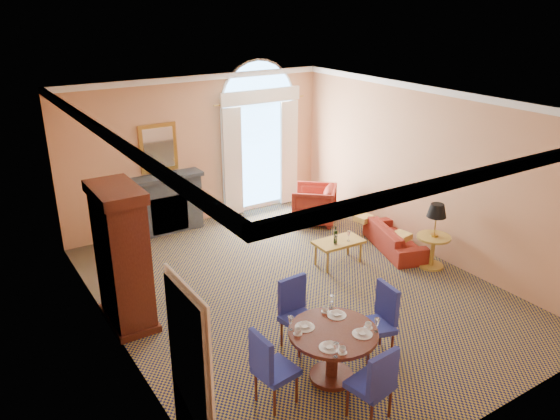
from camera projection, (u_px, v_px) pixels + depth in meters
ground at (296, 289)px, 9.38m from camera, size 7.50×7.50×0.00m
room_envelope at (273, 139)px, 8.97m from camera, size 6.04×7.52×3.45m
armoire at (123, 259)px, 8.08m from camera, size 0.63×1.12×2.20m
dining_table at (333, 343)px, 7.00m from camera, size 1.16×1.16×0.93m
dining_chair_north at (296, 308)px, 7.72m from camera, size 0.53×0.53×1.02m
dining_chair_south at (376, 381)px, 6.25m from camera, size 0.53×0.53×1.02m
dining_chair_east at (381, 316)px, 7.53m from camera, size 0.56×0.56×1.02m
dining_chair_west at (269, 365)px, 6.52m from camera, size 0.51×0.51×1.02m
sofa at (395, 238)px, 10.77m from camera, size 1.15×1.80×0.49m
armchair at (314, 204)px, 12.03m from camera, size 1.28×1.28×0.84m
coffee_table at (339, 243)px, 10.13m from camera, size 0.94×0.55×0.79m
side_table at (435, 228)px, 9.89m from camera, size 0.62×0.62×1.22m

